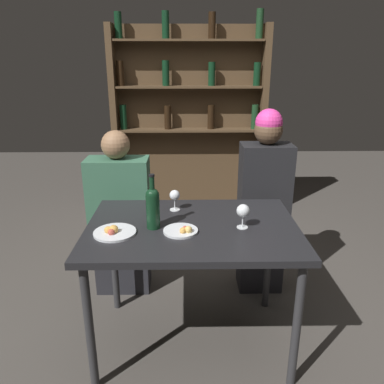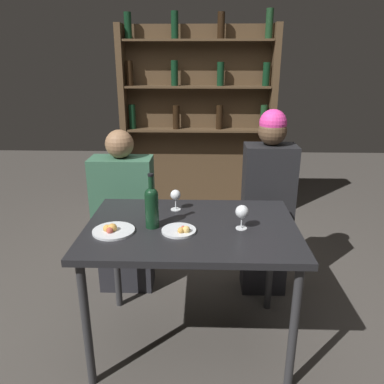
# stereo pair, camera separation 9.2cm
# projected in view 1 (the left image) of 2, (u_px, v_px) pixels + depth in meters

# --- Properties ---
(ground_plane) EXTENTS (10.00, 10.00, 0.00)m
(ground_plane) POSITION_uv_depth(u_px,v_px,m) (192.00, 340.00, 2.28)
(ground_plane) COLOR #47423D
(dining_table) EXTENTS (1.14, 0.79, 0.76)m
(dining_table) POSITION_uv_depth(u_px,v_px,m) (192.00, 238.00, 2.05)
(dining_table) COLOR black
(dining_table) RESTS_ON ground_plane
(wine_rack_wall) EXTENTS (1.53, 0.21, 2.06)m
(wine_rack_wall) POSITION_uv_depth(u_px,v_px,m) (189.00, 118.00, 3.77)
(wine_rack_wall) COLOR #4C3823
(wine_rack_wall) RESTS_ON ground_plane
(wine_bottle) EXTENTS (0.07, 0.07, 0.30)m
(wine_bottle) POSITION_uv_depth(u_px,v_px,m) (153.00, 206.00, 1.96)
(wine_bottle) COLOR black
(wine_bottle) RESTS_ON dining_table
(wine_glass_0) EXTENTS (0.07, 0.07, 0.13)m
(wine_glass_0) POSITION_uv_depth(u_px,v_px,m) (243.00, 211.00, 1.97)
(wine_glass_0) COLOR silver
(wine_glass_0) RESTS_ON dining_table
(wine_glass_1) EXTENTS (0.06, 0.06, 0.13)m
(wine_glass_1) POSITION_uv_depth(u_px,v_px,m) (175.00, 196.00, 2.21)
(wine_glass_1) COLOR silver
(wine_glass_1) RESTS_ON dining_table
(food_plate_0) EXTENTS (0.18, 0.18, 0.04)m
(food_plate_0) POSITION_uv_depth(u_px,v_px,m) (182.00, 231.00, 1.94)
(food_plate_0) COLOR silver
(food_plate_0) RESTS_ON dining_table
(food_plate_1) EXTENTS (0.22, 0.22, 0.05)m
(food_plate_1) POSITION_uv_depth(u_px,v_px,m) (114.00, 232.00, 1.92)
(food_plate_1) COLOR silver
(food_plate_1) RESTS_ON dining_table
(seated_person_left) EXTENTS (0.42, 0.22, 1.18)m
(seated_person_left) POSITION_uv_depth(u_px,v_px,m) (121.00, 219.00, 2.64)
(seated_person_left) COLOR #26262B
(seated_person_left) RESTS_ON ground_plane
(seated_person_right) EXTENTS (0.34, 0.22, 1.32)m
(seated_person_right) POSITION_uv_depth(u_px,v_px,m) (263.00, 206.00, 2.62)
(seated_person_right) COLOR #26262B
(seated_person_right) RESTS_ON ground_plane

